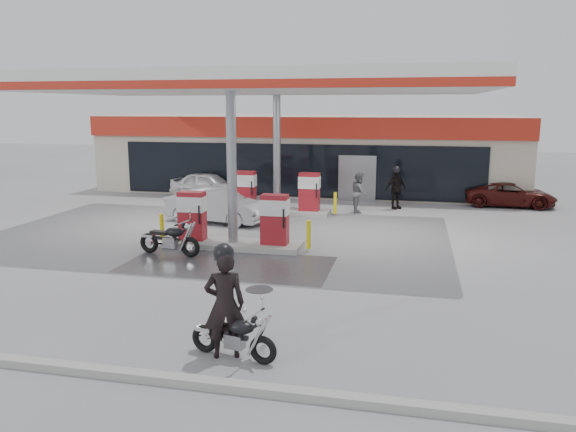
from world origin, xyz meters
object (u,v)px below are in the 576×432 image
main_motorcycle (235,337)px  parked_motorcycle (170,240)px  hatchback_silver (217,206)px  pump_island_near (233,226)px  pump_island_far (277,197)px  parked_car_left (188,176)px  attendant (359,192)px  biker_walking (396,189)px  biker_main (225,304)px  sedan_white (208,185)px  parked_car_right (510,194)px

main_motorcycle → parked_motorcycle: (-4.18, 6.45, 0.08)m
parked_motorcycle → hatchback_silver: size_ratio=0.51×
pump_island_near → hatchback_silver: size_ratio=1.25×
pump_island_far → parked_car_left: 8.92m
attendant → hatchback_silver: (-5.25, -3.40, -0.19)m
attendant → biker_walking: (1.51, 1.20, 0.03)m
biker_main → pump_island_far: bearing=-100.7°
main_motorcycle → hatchback_silver: 12.28m
sedan_white → parked_motorcycle: bearing=-160.2°
parked_motorcycle → hatchback_silver: 5.01m
hatchback_silver → parked_motorcycle: bearing=-165.4°
parked_car_right → biker_walking: (-5.09, -1.80, 0.35)m
pump_island_near → sedan_white: (-4.32, 9.20, -0.06)m
parked_motorcycle → biker_walking: bearing=64.1°
parked_car_left → biker_walking: bearing=-91.7°
parked_car_right → biker_walking: biker_walking is taller
attendant → parked_car_left: 11.18m
parked_car_right → pump_island_far: bearing=114.3°
hatchback_silver → biker_walking: (6.76, 4.60, 0.22)m
hatchback_silver → attendant: bearing=-45.8°
pump_island_near → main_motorcycle: pump_island_near is taller
pump_island_far → biker_walking: bearing=24.1°
sedan_white → parked_car_left: size_ratio=0.81×
main_motorcycle → parked_car_left: parked_car_left is taller
pump_island_near → main_motorcycle: bearing=-71.6°
sedan_white → attendant: 8.03m
biker_main → parked_motorcycle: bearing=-78.8°
pump_island_near → sedan_white: pump_island_near is taller
sedan_white → attendant: size_ratio=2.19×
pump_island_near → hatchback_silver: pump_island_near is taller
pump_island_near → attendant: 7.78m
parked_motorcycle → hatchback_silver: hatchback_silver is taller
hatchback_silver → parked_car_left: hatchback_silver is taller
main_motorcycle → parked_motorcycle: 7.68m
pump_island_near → pump_island_far: 6.00m
pump_island_far → parked_car_right: (10.00, 4.00, -0.16)m
biker_main → hatchback_silver: bearing=-90.1°
biker_main → sedan_white: size_ratio=0.53×
parked_motorcycle → parked_car_right: size_ratio=0.53×
pump_island_far → biker_main: size_ratio=2.56×
main_motorcycle → sedan_white: (-6.93, 17.04, 0.25)m
biker_walking → hatchback_silver: bearing=176.6°
pump_island_far → parked_motorcycle: size_ratio=2.44×
main_motorcycle → parked_car_right: parked_car_right is taller
hatchback_silver → parked_car_left: size_ratio=0.88×
main_motorcycle → hatchback_silver: hatchback_silver is taller
parked_car_right → hatchback_silver: bearing=120.9°
parked_motorcycle → main_motorcycle: bearing=-49.0°
attendant → parked_car_right: 7.26m
main_motorcycle → parked_car_left: size_ratio=0.37×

